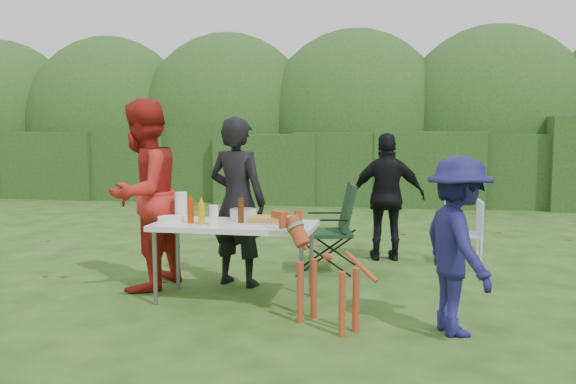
% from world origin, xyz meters
% --- Properties ---
extents(ground, '(80.00, 80.00, 0.00)m').
position_xyz_m(ground, '(0.00, 0.00, 0.00)').
color(ground, '#1E4211').
extents(hedge_row, '(22.00, 1.40, 1.70)m').
position_xyz_m(hedge_row, '(0.00, 8.00, 0.85)').
color(hedge_row, '#23471C').
rests_on(hedge_row, ground).
extents(shrub_backdrop, '(20.00, 2.60, 3.20)m').
position_xyz_m(shrub_backdrop, '(0.00, 9.60, 1.60)').
color(shrub_backdrop, '#3D6628').
rests_on(shrub_backdrop, ground).
extents(folding_table, '(1.50, 0.70, 0.74)m').
position_xyz_m(folding_table, '(-0.29, 0.21, 0.69)').
color(folding_table, silver).
rests_on(folding_table, ground).
extents(person_cook, '(0.72, 0.57, 1.74)m').
position_xyz_m(person_cook, '(-0.43, 0.79, 0.87)').
color(person_cook, black).
rests_on(person_cook, ground).
extents(person_red_jacket, '(0.87, 1.03, 1.91)m').
position_xyz_m(person_red_jacket, '(-1.32, 0.47, 0.95)').
color(person_red_jacket, '#AD1F1A').
rests_on(person_red_jacket, ground).
extents(person_black_puffy, '(0.97, 0.53, 1.56)m').
position_xyz_m(person_black_puffy, '(1.04, 2.31, 0.78)').
color(person_black_puffy, black).
rests_on(person_black_puffy, ground).
extents(child, '(0.81, 1.04, 1.41)m').
position_xyz_m(child, '(1.68, -0.33, 0.70)').
color(child, '#171751').
rests_on(child, ground).
extents(dog, '(0.98, 0.85, 0.89)m').
position_xyz_m(dog, '(0.66, -0.38, 0.44)').
color(dog, '#A13D1F').
rests_on(dog, ground).
extents(camping_chair, '(0.75, 0.75, 1.01)m').
position_xyz_m(camping_chair, '(0.40, 1.54, 0.51)').
color(camping_chair, '#17341C').
rests_on(camping_chair, ground).
extents(lawn_chair, '(0.48, 0.48, 0.78)m').
position_xyz_m(lawn_chair, '(1.94, 2.24, 0.39)').
color(lawn_chair, '#5B81E6').
rests_on(lawn_chair, ground).
extents(food_tray, '(0.45, 0.30, 0.02)m').
position_xyz_m(food_tray, '(0.04, 0.29, 0.75)').
color(food_tray, '#B7B7BA').
rests_on(food_tray, folding_table).
extents(focaccia_bread, '(0.40, 0.26, 0.04)m').
position_xyz_m(focaccia_bread, '(0.04, 0.29, 0.78)').
color(focaccia_bread, gold).
rests_on(focaccia_bread, food_tray).
extents(mustard_bottle, '(0.06, 0.06, 0.20)m').
position_xyz_m(mustard_bottle, '(-0.57, 0.08, 0.84)').
color(mustard_bottle, '#D79908').
rests_on(mustard_bottle, folding_table).
extents(ketchup_bottle, '(0.06, 0.06, 0.22)m').
position_xyz_m(ketchup_bottle, '(-0.69, 0.12, 0.85)').
color(ketchup_bottle, '#A92C07').
rests_on(ketchup_bottle, folding_table).
extents(beer_bottle, '(0.06, 0.06, 0.24)m').
position_xyz_m(beer_bottle, '(-0.24, 0.23, 0.86)').
color(beer_bottle, '#47230F').
rests_on(beer_bottle, folding_table).
extents(paper_towel_roll, '(0.12, 0.12, 0.26)m').
position_xyz_m(paper_towel_roll, '(-0.88, 0.37, 0.87)').
color(paper_towel_roll, white).
rests_on(paper_towel_roll, folding_table).
extents(cup_stack, '(0.08, 0.08, 0.18)m').
position_xyz_m(cup_stack, '(-0.45, 0.06, 0.83)').
color(cup_stack, white).
rests_on(cup_stack, folding_table).
extents(pasta_bowl, '(0.26, 0.26, 0.10)m').
position_xyz_m(pasta_bowl, '(-0.28, 0.45, 0.79)').
color(pasta_bowl, silver).
rests_on(pasta_bowl, folding_table).
extents(plate_stack, '(0.24, 0.24, 0.05)m').
position_xyz_m(plate_stack, '(-0.91, 0.16, 0.77)').
color(plate_stack, white).
rests_on(plate_stack, folding_table).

